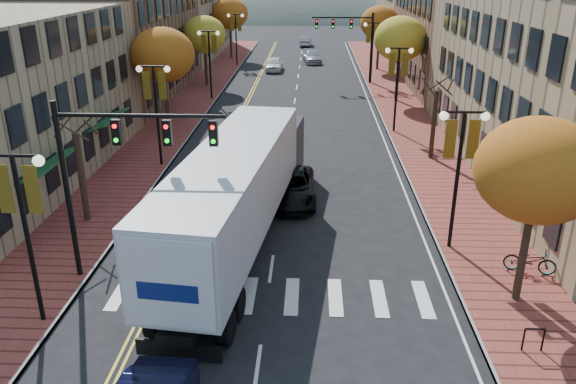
# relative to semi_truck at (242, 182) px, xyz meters

# --- Properties ---
(ground) EXTENTS (200.00, 200.00, 0.00)m
(ground) POSITION_rel_semi_truck_xyz_m (1.43, -6.67, -2.67)
(ground) COLOR black
(ground) RESTS_ON ground
(sidewalk_left) EXTENTS (4.00, 85.00, 0.15)m
(sidewalk_left) POSITION_rel_semi_truck_xyz_m (-7.57, 25.83, -2.59)
(sidewalk_left) COLOR brown
(sidewalk_left) RESTS_ON ground
(sidewalk_right) EXTENTS (4.00, 85.00, 0.15)m
(sidewalk_right) POSITION_rel_semi_truck_xyz_m (10.43, 25.83, -2.59)
(sidewalk_right) COLOR brown
(sidewalk_right) RESTS_ON ground
(building_left_mid) EXTENTS (12.00, 24.00, 11.00)m
(building_left_mid) POSITION_rel_semi_truck_xyz_m (-15.57, 29.33, 2.83)
(building_left_mid) COLOR brown
(building_left_mid) RESTS_ON ground
(building_left_far) EXTENTS (12.00, 26.00, 9.50)m
(building_left_far) POSITION_rel_semi_truck_xyz_m (-15.57, 54.33, 2.08)
(building_left_far) COLOR #9E8966
(building_left_far) RESTS_ON ground
(building_right_mid) EXTENTS (15.00, 24.00, 10.00)m
(building_right_mid) POSITION_rel_semi_truck_xyz_m (19.93, 35.33, 2.33)
(building_right_mid) COLOR brown
(building_right_mid) RESTS_ON ground
(building_right_far) EXTENTS (15.00, 20.00, 11.00)m
(building_right_far) POSITION_rel_semi_truck_xyz_m (19.93, 57.33, 2.83)
(building_right_far) COLOR #9E8966
(building_right_far) RESTS_ON ground
(tree_left_a) EXTENTS (0.28, 0.28, 4.20)m
(tree_left_a) POSITION_rel_semi_truck_xyz_m (-7.57, 1.33, -0.42)
(tree_left_a) COLOR #382619
(tree_left_a) RESTS_ON sidewalk_left
(tree_left_b) EXTENTS (4.48, 4.48, 7.21)m
(tree_left_b) POSITION_rel_semi_truck_xyz_m (-7.57, 17.33, 2.78)
(tree_left_b) COLOR #382619
(tree_left_b) RESTS_ON sidewalk_left
(tree_left_c) EXTENTS (4.16, 4.16, 6.69)m
(tree_left_c) POSITION_rel_semi_truck_xyz_m (-7.57, 33.33, 2.39)
(tree_left_c) COLOR #382619
(tree_left_c) RESTS_ON sidewalk_left
(tree_left_d) EXTENTS (4.61, 4.61, 7.42)m
(tree_left_d) POSITION_rel_semi_truck_xyz_m (-7.57, 51.33, 2.94)
(tree_left_d) COLOR #382619
(tree_left_d) RESTS_ON sidewalk_left
(tree_right_a) EXTENTS (4.16, 4.16, 6.69)m
(tree_right_a) POSITION_rel_semi_truck_xyz_m (10.43, -4.67, 2.39)
(tree_right_a) COLOR #382619
(tree_right_a) RESTS_ON sidewalk_right
(tree_right_b) EXTENTS (0.28, 0.28, 4.20)m
(tree_right_b) POSITION_rel_semi_truck_xyz_m (10.43, 11.33, -0.42)
(tree_right_b) COLOR #382619
(tree_right_b) RESTS_ON sidewalk_right
(tree_right_c) EXTENTS (4.48, 4.48, 7.21)m
(tree_right_c) POSITION_rel_semi_truck_xyz_m (10.43, 27.33, 2.78)
(tree_right_c) COLOR #382619
(tree_right_c) RESTS_ON sidewalk_right
(tree_right_d) EXTENTS (4.35, 4.35, 7.00)m
(tree_right_d) POSITION_rel_semi_truck_xyz_m (10.43, 43.33, 2.62)
(tree_right_d) COLOR #382619
(tree_right_d) RESTS_ON sidewalk_right
(lamp_left_a) EXTENTS (1.96, 0.36, 6.05)m
(lamp_left_a) POSITION_rel_semi_truck_xyz_m (-6.07, -6.67, 1.63)
(lamp_left_a) COLOR black
(lamp_left_a) RESTS_ON ground
(lamp_left_b) EXTENTS (1.96, 0.36, 6.05)m
(lamp_left_b) POSITION_rel_semi_truck_xyz_m (-6.07, 9.33, 1.63)
(lamp_left_b) COLOR black
(lamp_left_b) RESTS_ON ground
(lamp_left_c) EXTENTS (1.96, 0.36, 6.05)m
(lamp_left_c) POSITION_rel_semi_truck_xyz_m (-6.07, 27.33, 1.63)
(lamp_left_c) COLOR black
(lamp_left_c) RESTS_ON ground
(lamp_left_d) EXTENTS (1.96, 0.36, 6.05)m
(lamp_left_d) POSITION_rel_semi_truck_xyz_m (-6.07, 45.33, 1.63)
(lamp_left_d) COLOR black
(lamp_left_d) RESTS_ON ground
(lamp_right_a) EXTENTS (1.96, 0.36, 6.05)m
(lamp_right_a) POSITION_rel_semi_truck_xyz_m (8.93, -0.67, 1.63)
(lamp_right_a) COLOR black
(lamp_right_a) RESTS_ON ground
(lamp_right_b) EXTENTS (1.96, 0.36, 6.05)m
(lamp_right_b) POSITION_rel_semi_truck_xyz_m (8.93, 17.33, 1.63)
(lamp_right_b) COLOR black
(lamp_right_b) RESTS_ON ground
(lamp_right_c) EXTENTS (1.96, 0.36, 6.05)m
(lamp_right_c) POSITION_rel_semi_truck_xyz_m (8.93, 35.33, 1.63)
(lamp_right_c) COLOR black
(lamp_right_c) RESTS_ON ground
(traffic_mast_near) EXTENTS (6.10, 0.35, 7.00)m
(traffic_mast_near) POSITION_rel_semi_truck_xyz_m (-4.05, -3.68, 2.26)
(traffic_mast_near) COLOR black
(traffic_mast_near) RESTS_ON ground
(traffic_mast_far) EXTENTS (6.10, 0.34, 7.00)m
(traffic_mast_far) POSITION_rel_semi_truck_xyz_m (6.90, 35.32, 2.26)
(traffic_mast_far) COLOR black
(traffic_mast_far) RESTS_ON ground
(semi_truck) EXTENTS (5.04, 18.46, 4.56)m
(semi_truck) POSITION_rel_semi_truck_xyz_m (0.00, 0.00, 0.00)
(semi_truck) COLOR black
(semi_truck) RESTS_ON ground
(black_suv) EXTENTS (2.71, 5.53, 1.51)m
(black_suv) POSITION_rel_semi_truck_xyz_m (1.93, 4.37, -1.91)
(black_suv) COLOR black
(black_suv) RESTS_ON ground
(car_far_white) EXTENTS (1.87, 4.48, 1.52)m
(car_far_white) POSITION_rel_semi_truck_xyz_m (-1.40, 42.48, -1.91)
(car_far_white) COLOR white
(car_far_white) RESTS_ON ground
(car_far_silver) EXTENTS (2.53, 5.16, 1.45)m
(car_far_silver) POSITION_rel_semi_truck_xyz_m (2.92, 48.49, -1.94)
(car_far_silver) COLOR #A5A4AC
(car_far_silver) RESTS_ON ground
(car_far_oncoming) EXTENTS (1.75, 4.36, 1.41)m
(car_far_oncoming) POSITION_rel_semi_truck_xyz_m (1.93, 63.61, -1.96)
(car_far_oncoming) COLOR #A0A1A8
(car_far_oncoming) RESTS_ON ground
(bicycle) EXTENTS (2.05, 1.19, 1.02)m
(bicycle) POSITION_rel_semi_truck_xyz_m (11.54, -2.77, -2.01)
(bicycle) COLOR gray
(bicycle) RESTS_ON sidewalk_right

